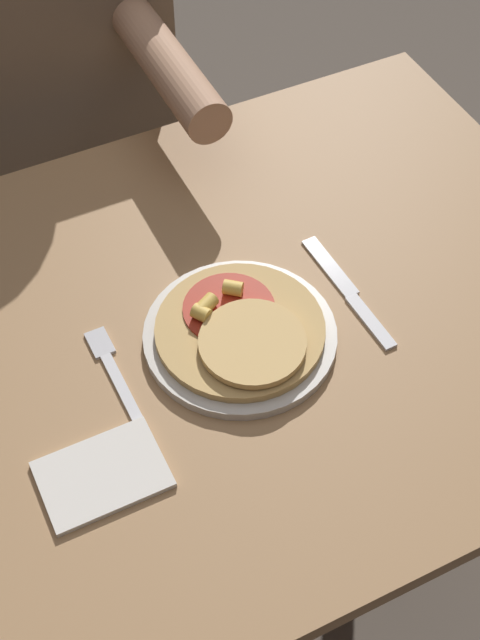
% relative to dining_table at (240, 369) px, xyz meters
% --- Properties ---
extents(ground_plane, '(8.00, 8.00, 0.00)m').
position_rel_dining_table_xyz_m(ground_plane, '(0.00, 0.00, -0.63)').
color(ground_plane, brown).
extents(dining_table, '(1.06, 0.83, 0.75)m').
position_rel_dining_table_xyz_m(dining_table, '(0.00, 0.00, 0.00)').
color(dining_table, '#9E754C').
rests_on(dining_table, ground_plane).
extents(plate, '(0.25, 0.25, 0.01)m').
position_rel_dining_table_xyz_m(plate, '(-0.02, -0.03, 0.13)').
color(plate, beige).
rests_on(plate, dining_table).
extents(pizza, '(0.22, 0.22, 0.04)m').
position_rel_dining_table_xyz_m(pizza, '(-0.02, -0.04, 0.14)').
color(pizza, tan).
rests_on(pizza, plate).
extents(fork, '(0.03, 0.18, 0.00)m').
position_rel_dining_table_xyz_m(fork, '(-0.18, -0.01, 0.12)').
color(fork, silver).
rests_on(fork, dining_table).
extents(knife, '(0.03, 0.22, 0.00)m').
position_rel_dining_table_xyz_m(knife, '(0.15, -0.03, 0.12)').
color(knife, silver).
rests_on(knife, dining_table).
extents(napkin, '(0.15, 0.10, 0.01)m').
position_rel_dining_table_xyz_m(napkin, '(-0.25, -0.15, 0.12)').
color(napkin, silver).
rests_on(napkin, dining_table).
extents(person_diner, '(0.36, 0.52, 1.19)m').
position_rel_dining_table_xyz_m(person_diner, '(-0.03, 0.66, 0.07)').
color(person_diner, '#2D2D38').
rests_on(person_diner, ground_plane).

